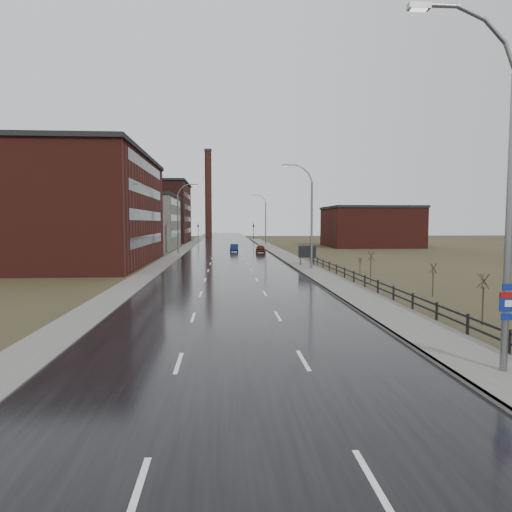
{
  "coord_description": "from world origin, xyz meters",
  "views": [
    {
      "loc": [
        -0.63,
        -12.47,
        5.2
      ],
      "look_at": [
        1.46,
        16.95,
        3.0
      ],
      "focal_mm": 32.0,
      "sensor_mm": 36.0,
      "label": 1
    }
  ],
  "objects": [
    {
      "name": "streetlight_left",
      "position": [
        -7.7,
        62.0,
        5.84
      ],
      "size": [
        3.36,
        0.28,
        11.35
      ],
      "color": "slate",
      "rests_on": "ground"
    },
    {
      "name": "road",
      "position": [
        0.0,
        60.0,
        0.03
      ],
      "size": [
        14.0,
        300.0,
        0.06
      ],
      "primitive_type": "cube",
      "color": "black",
      "rests_on": "ground"
    },
    {
      "name": "curb_right",
      "position": [
        7.08,
        35.0,
        0.09
      ],
      "size": [
        0.16,
        180.0,
        0.18
      ],
      "primitive_type": "cube",
      "color": "slate",
      "rests_on": "ground"
    },
    {
      "name": "shrub_e",
      "position": [
        11.93,
        25.58,
        1.42
      ],
      "size": [
        0.63,
        0.67,
        2.68
      ],
      "color": "#382D23",
      "rests_on": "ground"
    },
    {
      "name": "warehouse_far",
      "position": [
        -22.99,
        108.0,
        7.76
      ],
      "size": [
        26.52,
        24.48,
        15.5
      ],
      "color": "#331611",
      "rests_on": "ground"
    },
    {
      "name": "ground",
      "position": [
        0.0,
        0.0,
        0.0
      ],
      "size": [
        320.0,
        320.0,
        0.0
      ],
      "primitive_type": "plane",
      "color": "#2D2819",
      "rests_on": "ground"
    },
    {
      "name": "shrub_f",
      "position": [
        13.07,
        32.4,
        0.87
      ],
      "size": [
        0.4,
        0.42,
        1.65
      ],
      "color": "#382D23",
      "rests_on": "ground"
    },
    {
      "name": "car_near",
      "position": [
        1.19,
        67.09,
        0.65
      ],
      "size": [
        1.56,
        4.03,
        1.31
      ],
      "primitive_type": "imported",
      "rotation": [
        0.0,
        0.0,
        -0.04
      ],
      "color": "#0B173B",
      "rests_on": "ground"
    },
    {
      "name": "billboard",
      "position": [
        9.1,
        40.09,
        1.65
      ],
      "size": [
        2.1,
        0.17,
        2.43
      ],
      "color": "black",
      "rests_on": "ground"
    },
    {
      "name": "traffic_light_left",
      "position": [
        -8.0,
        120.0,
        4.6
      ],
      "size": [
        0.58,
        2.73,
        5.3
      ],
      "color": "black",
      "rests_on": "ground"
    },
    {
      "name": "shrub_d",
      "position": [
        13.89,
        18.08,
        1.25
      ],
      "size": [
        0.56,
        0.59,
        2.35
      ],
      "color": "#382D23",
      "rests_on": "ground"
    },
    {
      "name": "streetlight_main",
      "position": [
        8.47,
        2.0,
        6.06
      ],
      "size": [
        3.91,
        0.29,
        12.11
      ],
      "color": "slate",
      "rests_on": "ground"
    },
    {
      "name": "guardrail",
      "position": [
        10.3,
        18.31,
        0.71
      ],
      "size": [
        0.1,
        53.05,
        1.1
      ],
      "color": "black",
      "rests_on": "ground"
    },
    {
      "name": "warehouse_near",
      "position": [
        -20.99,
        45.0,
        6.76
      ],
      "size": [
        22.44,
        28.56,
        13.5
      ],
      "color": "#471914",
      "rests_on": "ground"
    },
    {
      "name": "sidewalk_left",
      "position": [
        -8.2,
        60.0,
        0.06
      ],
      "size": [
        2.4,
        260.0,
        0.12
      ],
      "primitive_type": "cube",
      "color": "#595651",
      "rests_on": "ground"
    },
    {
      "name": "sidewalk_right",
      "position": [
        8.6,
        35.0,
        0.09
      ],
      "size": [
        3.2,
        180.0,
        0.18
      ],
      "primitive_type": "cube",
      "color": "#595651",
      "rests_on": "ground"
    },
    {
      "name": "smokestack",
      "position": [
        -6.0,
        150.0,
        15.5
      ],
      "size": [
        2.7,
        2.7,
        30.7
      ],
      "color": "#331611",
      "rests_on": "ground"
    },
    {
      "name": "streetlight_right_mid",
      "position": [
        8.5,
        36.0,
        5.84
      ],
      "size": [
        3.36,
        0.28,
        11.35
      ],
      "color": "slate",
      "rests_on": "ground"
    },
    {
      "name": "car_far",
      "position": [
        5.5,
        63.56,
        0.68
      ],
      "size": [
        1.93,
        4.13,
        1.37
      ],
      "primitive_type": "imported",
      "rotation": [
        0.0,
        0.0,
        3.06
      ],
      "color": "#41160A",
      "rests_on": "ground"
    },
    {
      "name": "warehouse_mid",
      "position": [
        -17.99,
        78.0,
        5.26
      ],
      "size": [
        16.32,
        20.4,
        10.5
      ],
      "color": "slate",
      "rests_on": "ground"
    },
    {
      "name": "shrub_c",
      "position": [
        12.41,
        9.42,
        1.4
      ],
      "size": [
        0.62,
        0.65,
        2.63
      ],
      "color": "#382D23",
      "rests_on": "ground"
    },
    {
      "name": "building_right",
      "position": [
        30.3,
        82.0,
        4.26
      ],
      "size": [
        18.36,
        16.32,
        8.5
      ],
      "color": "#471914",
      "rests_on": "ground"
    },
    {
      "name": "traffic_light_right",
      "position": [
        8.0,
        120.0,
        4.6
      ],
      "size": [
        0.58,
        2.73,
        5.3
      ],
      "color": "black",
      "rests_on": "ground"
    },
    {
      "name": "streetlight_right_far",
      "position": [
        8.5,
        90.0,
        5.84
      ],
      "size": [
        3.36,
        0.28,
        11.35
      ],
      "color": "slate",
      "rests_on": "ground"
    }
  ]
}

